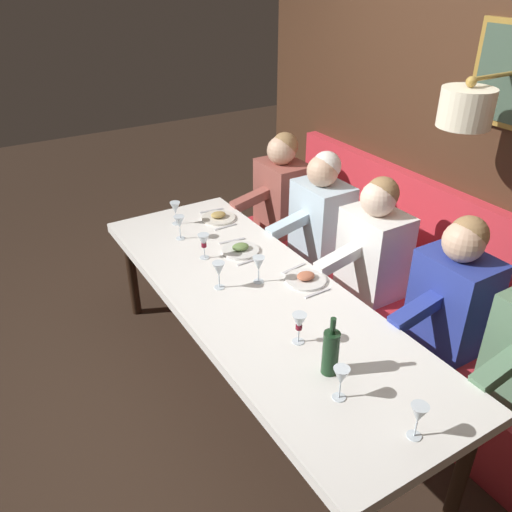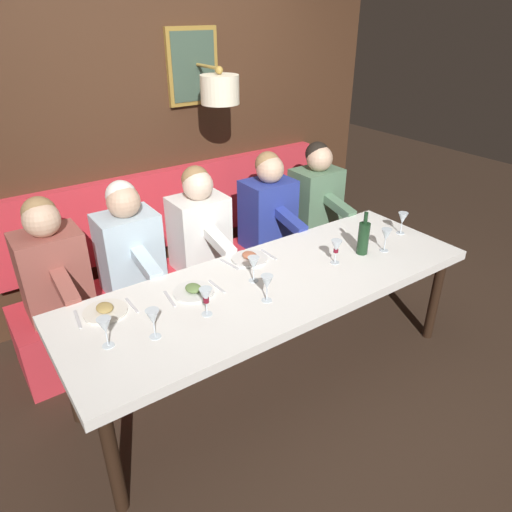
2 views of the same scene
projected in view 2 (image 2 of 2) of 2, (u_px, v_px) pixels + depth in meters
The scene contains 21 objects.
ground_plane at pixel (273, 372), 3.24m from camera, with size 12.00×12.00×0.00m, color #332319.
dining_table at pixel (275, 289), 2.92m from camera, with size 0.90×2.62×0.74m.
banquette_bench at pixel (207, 288), 3.77m from camera, with size 0.52×2.82×0.45m, color red.
back_wall_panel at pixel (164, 132), 3.65m from camera, with size 0.59×4.02×2.90m.
diner_nearest at pixel (316, 191), 4.06m from camera, with size 0.60×0.40×0.79m.
diner_near at pixel (269, 204), 3.80m from camera, with size 0.60×0.40×0.79m.
diner_middle at pixel (199, 223), 3.47m from camera, with size 0.60×0.40×0.79m.
diner_far at pixel (129, 241), 3.20m from camera, with size 0.60×0.40×0.79m.
diner_farthest at pixel (51, 262), 2.94m from camera, with size 0.60×0.40×0.79m.
place_setting_0 at pixel (250, 258), 3.12m from camera, with size 0.24×0.32×0.05m.
place_setting_1 at pixel (105, 310), 2.58m from camera, with size 0.24×0.32×0.05m.
place_setting_2 at pixel (194, 291), 2.75m from camera, with size 0.24×0.32×0.05m.
wine_glass_0 at pixel (206, 297), 2.52m from camera, with size 0.07×0.07×0.16m.
wine_glass_1 at pixel (254, 264), 2.83m from camera, with size 0.07×0.07×0.16m.
wine_glass_2 at pixel (153, 318), 2.34m from camera, with size 0.07×0.07×0.16m.
wine_glass_3 at pixel (105, 327), 2.28m from camera, with size 0.07×0.07×0.16m.
wine_glass_4 at pixel (403, 219), 3.43m from camera, with size 0.07×0.07×0.16m.
wine_glass_5 at pixel (386, 235), 3.18m from camera, with size 0.07×0.07×0.16m.
wine_glass_6 at pixel (336, 247), 3.03m from camera, with size 0.07×0.07×0.16m.
wine_glass_7 at pixel (267, 283), 2.63m from camera, with size 0.07×0.07×0.16m.
wine_bottle at pixel (363, 238), 3.15m from camera, with size 0.08×0.08×0.30m.
Camera 2 is at (-1.96, 1.52, 2.23)m, focal length 33.02 mm.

